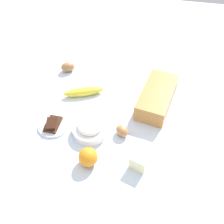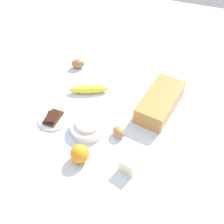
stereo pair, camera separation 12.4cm
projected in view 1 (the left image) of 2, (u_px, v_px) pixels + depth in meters
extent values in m
cube|color=silver|center=(112.00, 120.00, 1.28)|extent=(2.40, 2.40, 0.02)
cube|color=#B77A3D|center=(157.00, 97.00, 1.30)|extent=(0.30, 0.18, 0.08)
cube|color=black|center=(157.00, 96.00, 1.30)|extent=(0.28, 0.16, 0.07)
cylinder|color=white|center=(90.00, 130.00, 1.20)|extent=(0.15, 0.15, 0.03)
torus|color=white|center=(90.00, 128.00, 1.19)|extent=(0.15, 0.15, 0.01)
ellipsoid|color=white|center=(90.00, 126.00, 1.18)|extent=(0.10, 0.10, 0.04)
ellipsoid|color=yellow|center=(84.00, 92.00, 1.36)|extent=(0.12, 0.19, 0.04)
sphere|color=orange|center=(88.00, 157.00, 1.08)|extent=(0.07, 0.07, 0.07)
cube|color=#F4EDB2|center=(141.00, 158.00, 1.09)|extent=(0.11, 0.09, 0.06)
ellipsoid|color=#9F6A40|center=(68.00, 67.00, 1.48)|extent=(0.08, 0.08, 0.05)
ellipsoid|color=#AF7647|center=(122.00, 131.00, 1.19)|extent=(0.07, 0.07, 0.04)
cylinder|color=white|center=(53.00, 126.00, 1.23)|extent=(0.13, 0.13, 0.01)
cube|color=#381E11|center=(53.00, 124.00, 1.22)|extent=(0.09, 0.06, 0.01)
cube|color=black|center=(51.00, 124.00, 1.21)|extent=(0.07, 0.05, 0.01)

